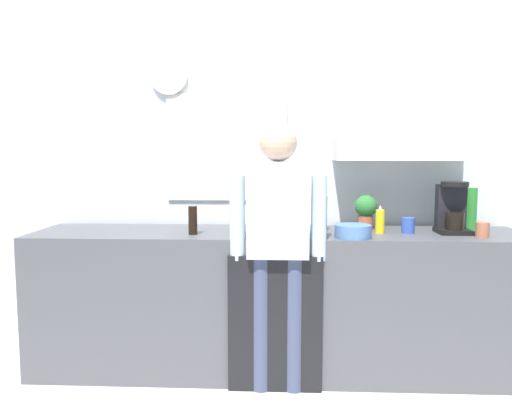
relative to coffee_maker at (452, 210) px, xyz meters
name	(u,v)px	position (x,y,z in m)	size (l,w,h in m)	color
ground_plane	(277,389)	(-1.11, -0.32, -1.07)	(8.00, 8.00, 0.00)	silver
kitchen_counter	(278,301)	(-1.11, -0.02, -0.61)	(3.18, 0.64, 0.92)	#4C4C51
dishwasher_panel	(275,325)	(-1.13, -0.35, -0.65)	(0.56, 0.02, 0.83)	black
back_wall_assembly	(291,163)	(-1.02, 0.38, 0.29)	(4.78, 0.42, 2.60)	silver
coffee_maker	(452,210)	(0.00, 0.00, 0.00)	(0.20, 0.20, 0.33)	black
bottle_amber_beer	(323,213)	(-0.82, 0.05, -0.03)	(0.06, 0.06, 0.23)	brown
bottle_dark_sauce	(193,220)	(-1.65, -0.15, -0.06)	(0.06, 0.06, 0.18)	black
bottle_clear_soda	(470,208)	(0.18, 0.17, -0.01)	(0.09, 0.09, 0.28)	#2D8C33
cup_blue_mug	(408,225)	(-0.29, -0.03, -0.10)	(0.08, 0.08, 0.10)	#3351B2
cup_white_mug	(269,222)	(-1.18, 0.08, -0.10)	(0.08, 0.08, 0.10)	white
cup_terracotta_mug	(482,230)	(0.13, -0.17, -0.10)	(0.08, 0.08, 0.09)	#B26647
mixing_bowl	(353,231)	(-0.66, -0.23, -0.11)	(0.22, 0.22, 0.08)	#4C72A5
potted_plant	(366,210)	(-0.53, 0.13, -0.01)	(0.15, 0.15, 0.23)	#9E5638
dish_soap	(380,221)	(-0.46, -0.04, -0.07)	(0.06, 0.06, 0.18)	yellow
person_at_sink	(278,235)	(-1.11, -0.32, -0.12)	(0.57, 0.22, 1.60)	#3F4766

